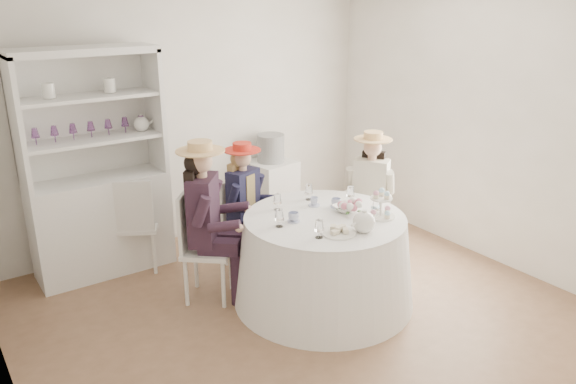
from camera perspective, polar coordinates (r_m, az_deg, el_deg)
ground at (r=5.08m, az=0.66°, el=-11.56°), size 4.50×4.50×0.00m
wall_back at (r=6.22m, az=-10.12°, el=7.42°), size 4.50×0.00×4.50m
wall_front at (r=3.22m, az=21.94°, el=-5.20°), size 4.50×0.00×4.50m
wall_right at (r=6.08m, az=18.37°, el=6.45°), size 0.00×4.50×4.50m
tea_table at (r=5.01m, az=3.66°, el=-6.83°), size 1.60×1.60×0.81m
hutch at (r=5.71m, az=-18.68°, el=-0.40°), size 1.35×0.64×2.18m
side_table at (r=6.69m, az=-1.73°, el=-0.03°), size 0.56×0.56×0.77m
hatbox at (r=6.53m, az=-1.78°, el=4.48°), size 0.40×0.40×0.32m
guest_left at (r=4.92m, az=-8.29°, el=-2.10°), size 0.63×0.61×1.46m
guest_mid at (r=5.55m, az=-4.40°, el=-0.57°), size 0.48×0.53×1.28m
guest_right at (r=5.74m, az=8.34°, el=0.35°), size 0.57×0.54×1.34m
spare_chair at (r=5.67m, az=-15.19°, el=-2.94°), size 0.54×0.54×0.97m
teacup_a at (r=4.72m, az=0.57°, el=-2.61°), size 0.10×0.10×0.07m
teacup_b at (r=5.08m, az=2.67°, el=-1.02°), size 0.10×0.10×0.07m
teacup_c at (r=5.06m, az=4.92°, el=-1.14°), size 0.12×0.12×0.07m
flower_bowl at (r=4.96m, az=5.83°, el=-1.75°), size 0.21×0.21×0.05m
flower_arrangement at (r=4.90m, az=6.37°, el=-1.34°), size 0.17×0.17×0.06m
table_teapot at (r=4.55m, az=7.75°, el=-3.04°), size 0.26×0.18×0.19m
sandwich_plate at (r=4.52m, az=5.16°, el=-4.03°), size 0.28×0.28×0.06m
cupcake_stand at (r=4.87m, az=9.40°, el=-1.54°), size 0.25×0.25×0.24m
stemware_set at (r=4.82m, az=3.78°, el=-1.70°), size 0.94×0.94×0.15m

